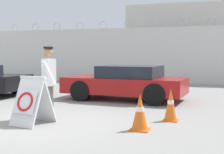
% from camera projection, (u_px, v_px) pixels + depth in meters
% --- Properties ---
extents(ground_plane, '(90.00, 90.00, 0.00)m').
position_uv_depth(ground_plane, '(41.00, 122.00, 7.43)').
color(ground_plane, gray).
extents(perimeter_wall, '(36.00, 0.30, 3.60)m').
position_uv_depth(perimeter_wall, '(141.00, 55.00, 17.91)').
color(perimeter_wall, silver).
rests_on(perimeter_wall, ground_plane).
extents(building_block, '(7.76, 6.41, 4.67)m').
position_uv_depth(building_block, '(193.00, 44.00, 21.30)').
color(building_block, beige).
rests_on(building_block, ground_plane).
extents(barricade_sign, '(0.84, 0.98, 1.12)m').
position_uv_depth(barricade_sign, '(31.00, 101.00, 7.16)').
color(barricade_sign, white).
rests_on(barricade_sign, ground_plane).
extents(security_guard, '(0.54, 0.64, 1.80)m').
position_uv_depth(security_guard, '(49.00, 79.00, 7.67)').
color(security_guard, '#514C42').
rests_on(security_guard, ground_plane).
extents(traffic_cone_near, '(0.41, 0.41, 0.79)m').
position_uv_depth(traffic_cone_near, '(140.00, 112.00, 6.62)').
color(traffic_cone_near, orange).
rests_on(traffic_cone_near, ground_plane).
extents(traffic_cone_mid, '(0.35, 0.35, 0.80)m').
position_uv_depth(traffic_cone_mid, '(171.00, 105.00, 7.56)').
color(traffic_cone_mid, orange).
rests_on(traffic_cone_mid, ground_plane).
extents(parked_car_rear_sedan, '(4.37, 2.24, 1.22)m').
position_uv_depth(parked_car_rear_sedan, '(126.00, 82.00, 11.06)').
color(parked_car_rear_sedan, black).
rests_on(parked_car_rear_sedan, ground_plane).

